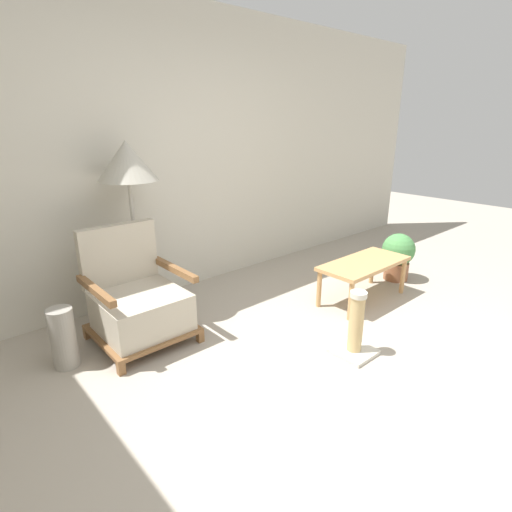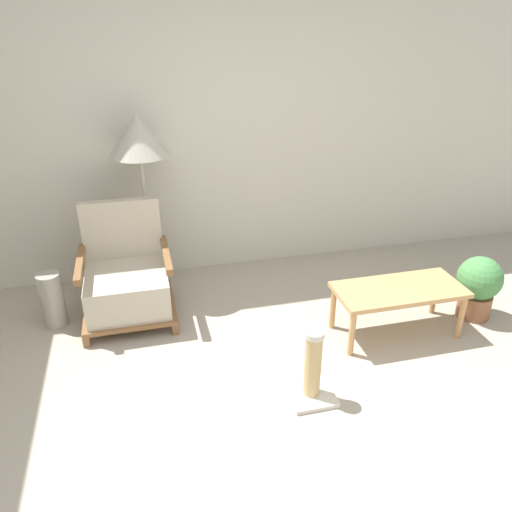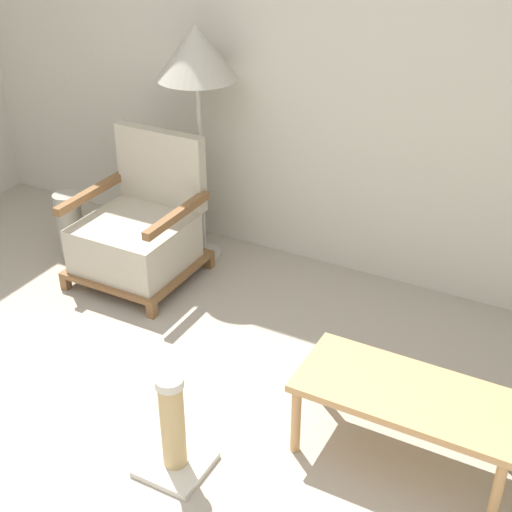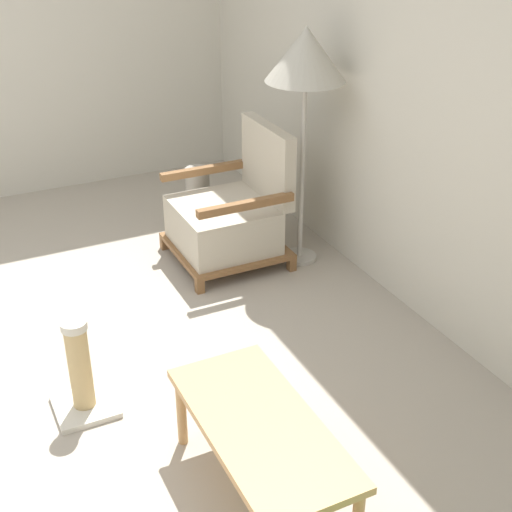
% 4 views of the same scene
% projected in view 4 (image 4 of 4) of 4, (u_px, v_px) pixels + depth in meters
% --- Properties ---
extents(wall_back, '(8.00, 0.06, 2.70)m').
position_uv_depth(wall_back, '(412.00, 70.00, 3.80)').
color(wall_back, beige).
rests_on(wall_back, ground_plane).
extents(armchair, '(0.70, 0.69, 0.89)m').
position_uv_depth(armchair, '(230.00, 216.00, 4.64)').
color(armchair, brown).
rests_on(armchair, ground_plane).
extents(floor_lamp, '(0.48, 0.48, 1.51)m').
position_uv_depth(floor_lamp, '(306.00, 60.00, 4.15)').
color(floor_lamp, '#B7B2A8').
rests_on(floor_lamp, ground_plane).
extents(coffee_table, '(0.95, 0.43, 0.39)m').
position_uv_depth(coffee_table, '(261.00, 432.00, 2.79)').
color(coffee_table, tan).
rests_on(coffee_table, ground_plane).
extents(vase, '(0.17, 0.17, 0.44)m').
position_uv_depth(vase, '(198.00, 197.00, 5.13)').
color(vase, '#9E998E').
rests_on(vase, ground_plane).
extents(scratching_post, '(0.29, 0.29, 0.50)m').
position_uv_depth(scratching_post, '(81.00, 377.00, 3.34)').
color(scratching_post, beige).
rests_on(scratching_post, ground_plane).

